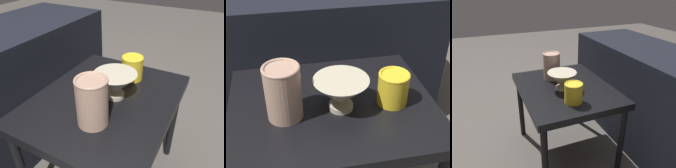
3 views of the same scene
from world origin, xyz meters
TOP-DOWN VIEW (x-y plane):
  - table at (0.00, 0.00)m, footprint 0.67×0.54m
  - couch_backdrop at (0.00, 0.63)m, footprint 1.24×0.50m
  - bowl at (0.02, -0.03)m, footprint 0.17×0.17m
  - vase_textured_left at (-0.15, -0.03)m, footprint 0.11×0.11m
  - vase_colorful_right at (0.19, -0.03)m, footprint 0.10×0.10m

SIDE VIEW (x-z plane):
  - couch_backdrop at x=0.00m, z-range 0.00..0.69m
  - table at x=0.00m, z-range 0.20..0.71m
  - vase_colorful_right at x=0.19m, z-range 0.51..0.62m
  - bowl at x=0.02m, z-range 0.52..0.62m
  - vase_textured_left at x=-0.15m, z-range 0.51..0.69m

